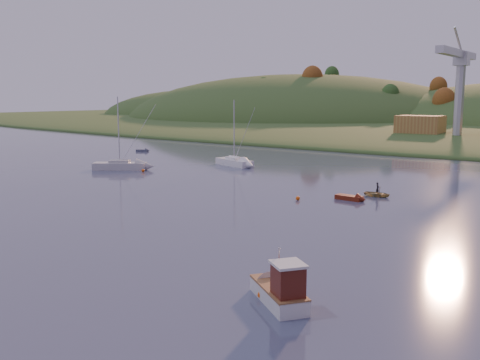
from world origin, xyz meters
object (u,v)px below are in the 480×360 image
Objects in this scene: sailboat_far at (234,161)px; grey_dinghy at (145,150)px; fishing_boat at (276,287)px; red_tender at (355,198)px; sailboat_near at (120,165)px; canoe at (377,194)px.

sailboat_far reaches higher than grey_dinghy.
fishing_boat is 32.88m from red_tender.
sailboat_near is 43.94m from canoe.
canoe is at bearing -4.60° from sailboat_far.
grey_dinghy is at bearing 71.97° from canoe.
sailboat_far reaches higher than canoe.
canoe is 4.19m from red_tender.
canoe is 0.84× the size of red_tender.
grey_dinghy is (-30.76, 7.80, -0.51)m from sailboat_far.
sailboat_far is 34.29m from canoe.
red_tender is (-9.29, 31.54, -0.58)m from fishing_boat.
canoe is (31.70, -13.06, -0.41)m from sailboat_far.
red_tender is (-1.12, -4.03, -0.07)m from canoe.
sailboat_near reaches higher than red_tender.
fishing_boat is 0.52× the size of sailboat_far.
sailboat_near is 19.67m from sailboat_far.
sailboat_near is at bearing -78.80° from grey_dinghy.
sailboat_far is at bearing 68.05° from canoe.
red_tender is (30.58, -17.09, -0.47)m from sailboat_far.
grey_dinghy is (-61.34, 24.90, -0.04)m from red_tender.
canoe is (-8.16, 35.57, -0.51)m from fishing_boat.
red_tender is at bearing -11.41° from sailboat_far.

